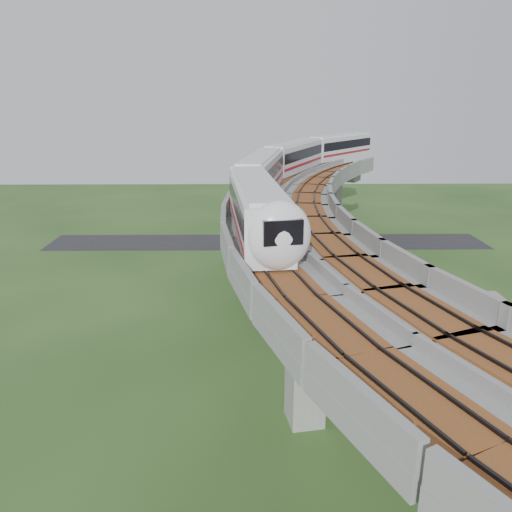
{
  "coord_description": "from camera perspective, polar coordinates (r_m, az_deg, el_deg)",
  "views": [
    {
      "loc": [
        -2.39,
        -36.75,
        18.92
      ],
      "look_at": [
        -1.93,
        -0.38,
        7.5
      ],
      "focal_mm": 35.0,
      "sensor_mm": 36.0,
      "label": 1
    }
  ],
  "objects": [
    {
      "name": "viaduct",
      "position": [
        38.56,
        8.61,
        2.4
      ],
      "size": [
        19.58,
        73.98,
        11.4
      ],
      "color": "#99968E",
      "rests_on": "ground"
    },
    {
      "name": "tree_3",
      "position": [
        49.34,
        10.74,
        -3.06
      ],
      "size": [
        2.95,
        2.95,
        3.17
      ],
      "color": "#382314",
      "rests_on": "ground"
    },
    {
      "name": "car_white",
      "position": [
        40.97,
        21.57,
        -10.48
      ],
      "size": [
        1.37,
        3.24,
        1.09
      ],
      "primitive_type": "imported",
      "rotation": [
        0.0,
        0.0,
        0.02
      ],
      "color": "white",
      "rests_on": "dirt_lot"
    },
    {
      "name": "tree_0",
      "position": [
        61.81,
        11.15,
        1.09
      ],
      "size": [
        2.44,
        2.44,
        2.92
      ],
      "color": "#382314",
      "rests_on": "ground"
    },
    {
      "name": "fence",
      "position": [
        42.76,
        16.03,
        -8.45
      ],
      "size": [
        3.87,
        38.73,
        1.5
      ],
      "color": "#2D382D",
      "rests_on": "ground"
    },
    {
      "name": "tree_2",
      "position": [
        51.36,
        10.59,
        -2.2
      ],
      "size": [
        1.82,
        1.82,
        2.71
      ],
      "color": "#382314",
      "rests_on": "ground"
    },
    {
      "name": "tree_5",
      "position": [
        39.53,
        13.02,
        -9.05
      ],
      "size": [
        1.86,
        1.86,
        2.39
      ],
      "color": "#382314",
      "rests_on": "ground"
    },
    {
      "name": "tree_7",
      "position": [
        29.64,
        22.81,
        -18.82
      ],
      "size": [
        2.63,
        2.63,
        3.17
      ],
      "color": "#382314",
      "rests_on": "ground"
    },
    {
      "name": "tree_6",
      "position": [
        32.44,
        17.35,
        -14.61
      ],
      "size": [
        1.93,
        1.93,
        2.97
      ],
      "color": "#382314",
      "rests_on": "ground"
    },
    {
      "name": "tree_1",
      "position": [
        59.11,
        11.59,
        0.03
      ],
      "size": [
        2.19,
        2.19,
        2.54
      ],
      "color": "#382314",
      "rests_on": "ground"
    },
    {
      "name": "car_dark",
      "position": [
        50.85,
        20.14,
        -4.82
      ],
      "size": [
        4.01,
        2.17,
        1.1
      ],
      "primitive_type": "imported",
      "rotation": [
        0.0,
        0.0,
        1.4
      ],
      "color": "black",
      "rests_on": "dirt_lot"
    },
    {
      "name": "tree_4",
      "position": [
        44.26,
        10.54,
        -4.92
      ],
      "size": [
        1.8,
        1.8,
        3.09
      ],
      "color": "#382314",
      "rests_on": "ground"
    },
    {
      "name": "dirt_lot",
      "position": [
        42.82,
        22.24,
        -10.17
      ],
      "size": [
        18.0,
        26.0,
        0.04
      ],
      "primitive_type": "cube",
      "color": "gray",
      "rests_on": "ground"
    },
    {
      "name": "asphalt_road",
      "position": [
        69.42,
        1.28,
        1.62
      ],
      "size": [
        60.0,
        8.0,
        0.03
      ],
      "primitive_type": "cube",
      "color": "#232326",
      "rests_on": "ground"
    },
    {
      "name": "metro_train",
      "position": [
        53.67,
        4.71,
        10.3
      ],
      "size": [
        20.74,
        58.94,
        3.64
      ],
      "color": "silver",
      "rests_on": "ground"
    },
    {
      "name": "ground",
      "position": [
        41.4,
        2.71,
        -9.78
      ],
      "size": [
        160.0,
        160.0,
        0.0
      ],
      "primitive_type": "plane",
      "color": "#28481C",
      "rests_on": "ground"
    }
  ]
}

